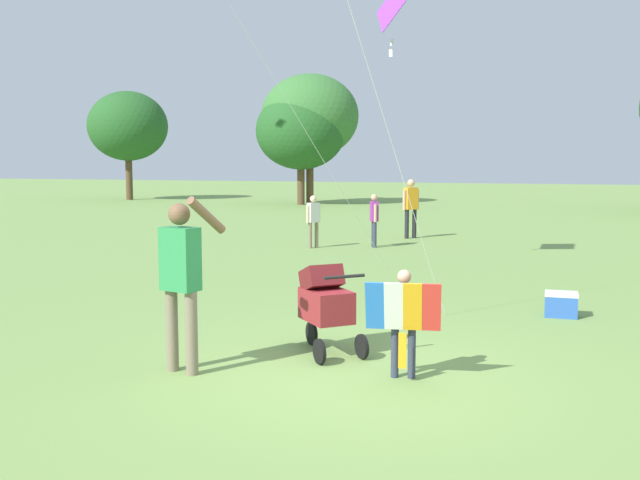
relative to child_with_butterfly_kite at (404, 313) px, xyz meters
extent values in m
plane|color=#75994C|center=(-0.49, -0.10, -0.68)|extent=(120.00, 120.00, 0.00)
cylinder|color=brown|center=(-20.19, 27.56, 0.43)|extent=(0.36, 0.36, 2.21)
ellipsoid|color=#235623|center=(-20.19, 27.56, 3.27)|extent=(4.35, 3.92, 3.70)
cylinder|color=brown|center=(-10.01, 26.38, 0.22)|extent=(0.36, 0.36, 1.80)
ellipsoid|color=#235623|center=(-10.01, 26.38, 2.87)|extent=(4.38, 3.94, 3.72)
cylinder|color=brown|center=(-9.73, 26.92, 0.50)|extent=(0.36, 0.36, 2.36)
ellipsoid|color=#387033|center=(-9.73, 26.92, 3.59)|extent=(4.77, 4.29, 4.05)
cylinder|color=#33384C|center=(0.08, 0.05, -0.40)|extent=(0.08, 0.08, 0.55)
cylinder|color=#33384C|center=(-0.09, 0.02, -0.40)|extent=(0.08, 0.08, 0.55)
cube|color=#4C4C56|center=(0.00, 0.03, 0.08)|extent=(0.26, 0.18, 0.41)
cylinder|color=tan|center=(0.14, 0.06, 0.05)|extent=(0.06, 0.06, 0.37)
cylinder|color=tan|center=(-0.15, 0.01, 0.05)|extent=(0.06, 0.06, 0.37)
sphere|color=tan|center=(0.00, 0.03, 0.37)|extent=(0.14, 0.14, 0.14)
cube|color=red|center=(0.30, -0.11, 0.10)|extent=(0.21, 0.20, 0.50)
cube|color=#F4A319|center=(0.11, -0.13, 0.10)|extent=(0.21, 0.20, 0.50)
cube|color=white|center=(-0.07, -0.16, 0.10)|extent=(0.21, 0.20, 0.50)
cube|color=blue|center=(-0.26, -0.18, 0.10)|extent=(0.21, 0.20, 0.50)
cube|color=#F4A319|center=(0.02, -0.16, -0.34)|extent=(0.08, 0.02, 0.36)
cylinder|color=#7F705B|center=(-2.38, -0.43, -0.24)|extent=(0.13, 0.13, 0.87)
cylinder|color=#7F705B|center=(-2.11, -0.51, -0.24)|extent=(0.13, 0.13, 0.87)
cube|color=#2D8C4C|center=(-2.24, -0.47, 0.52)|extent=(0.43, 0.33, 0.65)
cylinder|color=brown|center=(-2.47, -0.41, 0.48)|extent=(0.09, 0.09, 0.58)
cylinder|color=brown|center=(-1.98, -0.39, 0.97)|extent=(0.23, 0.54, 0.41)
sphere|color=brown|center=(-2.24, -0.47, 0.99)|extent=(0.23, 0.23, 0.23)
cylinder|color=black|center=(-1.30, 1.02, -0.54)|extent=(0.22, 0.24, 0.28)
cylinder|color=black|center=(-0.97, 0.25, -0.54)|extent=(0.22, 0.24, 0.28)
cylinder|color=black|center=(-0.58, 0.59, -0.54)|extent=(0.22, 0.24, 0.28)
cube|color=maroon|center=(-1.03, 0.71, -0.12)|extent=(0.75, 0.77, 0.36)
cube|color=maroon|center=(-1.11, 0.80, 0.18)|extent=(0.59, 0.59, 0.35)
cylinder|color=black|center=(-0.72, 0.36, 0.28)|extent=(0.39, 0.35, 0.04)
cube|color=purple|center=(-1.68, 7.26, 4.49)|extent=(0.77, 0.91, 1.05)
cube|color=white|center=(-1.65, 7.30, 3.83)|extent=(0.09, 0.08, 0.14)
cube|color=white|center=(-1.67, 7.23, 3.61)|extent=(0.08, 0.05, 0.14)
cylinder|color=silver|center=(-2.69, 5.47, 1.80)|extent=(2.03, 3.59, 4.95)
cylinder|color=#232328|center=(-2.36, 12.97, -0.27)|extent=(0.12, 0.12, 0.81)
cylinder|color=#232328|center=(-2.17, 13.15, -0.27)|extent=(0.12, 0.12, 0.81)
cube|color=orange|center=(-2.27, 13.06, 0.44)|extent=(0.41, 0.41, 0.61)
cylinder|color=tan|center=(-2.42, 12.90, 0.40)|extent=(0.09, 0.09, 0.54)
cylinder|color=tan|center=(-2.11, 13.21, 0.40)|extent=(0.09, 0.09, 0.54)
sphere|color=tan|center=(-2.27, 13.06, 0.87)|extent=(0.21, 0.21, 0.21)
cylinder|color=#7F705B|center=(-4.14, 10.22, -0.35)|extent=(0.09, 0.09, 0.65)
cylinder|color=#7F705B|center=(-4.25, 10.06, -0.35)|extent=(0.09, 0.09, 0.65)
cube|color=silver|center=(-4.19, 10.14, 0.21)|extent=(0.31, 0.33, 0.48)
cylinder|color=beige|center=(-4.09, 10.28, 0.18)|extent=(0.07, 0.07, 0.43)
cylinder|color=beige|center=(-4.30, 10.00, 0.18)|extent=(0.07, 0.07, 0.43)
sphere|color=beige|center=(-4.19, 10.14, 0.55)|extent=(0.17, 0.17, 0.17)
cylinder|color=#33384C|center=(-2.74, 10.64, -0.35)|extent=(0.10, 0.10, 0.66)
cylinder|color=#33384C|center=(-2.82, 10.83, -0.35)|extent=(0.10, 0.10, 0.66)
cube|color=purple|center=(-2.78, 10.74, 0.23)|extent=(0.28, 0.33, 0.49)
cylinder|color=tan|center=(-2.71, 10.57, 0.20)|extent=(0.07, 0.07, 0.44)
cylinder|color=tan|center=(-2.85, 10.91, 0.20)|extent=(0.07, 0.07, 0.44)
sphere|color=tan|center=(-2.78, 10.74, 0.58)|extent=(0.17, 0.17, 0.17)
cube|color=#2D5BB7|center=(1.59, 3.56, -0.53)|extent=(0.44, 0.32, 0.30)
cube|color=white|center=(1.59, 3.56, -0.35)|extent=(0.45, 0.33, 0.05)
camera|label=1|loc=(1.33, -7.16, 1.55)|focal=41.06mm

